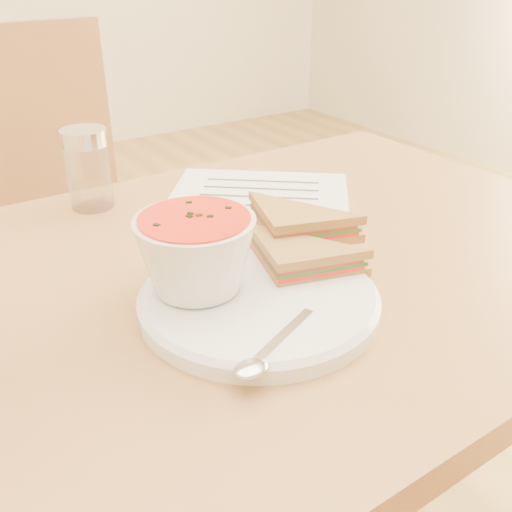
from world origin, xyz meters
TOP-DOWN VIEW (x-y plane):
  - dining_table at (0.00, 0.00)m, footprint 1.00×0.70m
  - chair_far at (-0.11, 0.57)m, footprint 0.46×0.46m
  - plate at (-0.07, -0.09)m, footprint 0.31×0.31m
  - soup_bowl at (-0.13, -0.06)m, footprint 0.14×0.14m
  - sandwich_half_a at (-0.06, -0.10)m, footprint 0.14×0.14m
  - sandwich_half_b at (-0.02, -0.05)m, footprint 0.15×0.15m
  - spoon at (-0.11, -0.18)m, footprint 0.17×0.10m
  - paper_menu at (0.11, 0.17)m, footprint 0.34×0.33m
  - condiment_shaker at (-0.13, 0.27)m, footprint 0.08×0.08m

SIDE VIEW (x-z plane):
  - dining_table at x=0.00m, z-range 0.00..0.75m
  - chair_far at x=-0.11m, z-range 0.00..0.97m
  - paper_menu at x=0.11m, z-range 0.75..0.75m
  - plate at x=-0.07m, z-range 0.75..0.77m
  - spoon at x=-0.11m, z-range 0.77..0.78m
  - sandwich_half_a at x=-0.06m, z-range 0.77..0.80m
  - sandwich_half_b at x=-0.02m, z-range 0.78..0.82m
  - condiment_shaker at x=-0.13m, z-range 0.75..0.87m
  - soup_bowl at x=-0.13m, z-range 0.77..0.85m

